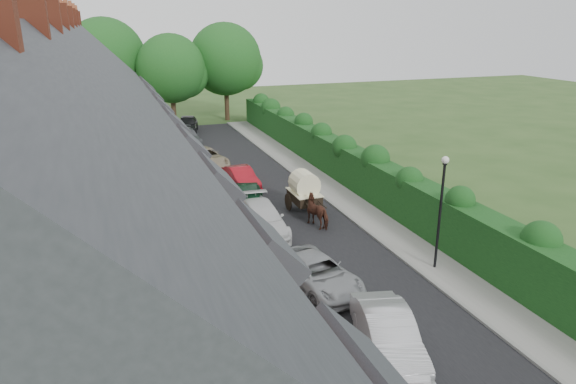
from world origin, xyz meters
name	(u,v)px	position (x,y,z in m)	size (l,w,h in m)	color
ground	(419,334)	(0.00, 0.00, 0.00)	(140.00, 140.00, 0.00)	#2D4C1E
road	(296,224)	(-0.50, 11.00, 0.01)	(6.00, 58.00, 0.02)	black
pavement_hedge_side	(364,214)	(3.60, 11.00, 0.06)	(2.20, 58.00, 0.12)	gray
pavement_house_side	(227,233)	(-4.35, 11.00, 0.06)	(1.70, 58.00, 0.12)	gray
kerb_hedge_side	(347,216)	(2.55, 11.00, 0.07)	(0.18, 58.00, 0.13)	gray
kerb_house_side	(242,230)	(-3.55, 11.00, 0.07)	(0.18, 58.00, 0.13)	gray
hedge	(394,185)	(5.40, 11.00, 1.60)	(2.10, 58.00, 2.85)	#113513
terrace_row	(80,167)	(-10.87, 9.98, 4.47)	(9.05, 40.50, 11.50)	maroon
garden_wall_row	(211,235)	(-5.35, 10.00, 0.46)	(0.35, 40.35, 1.10)	maroon
lamppost	(441,199)	(3.40, 4.00, 3.30)	(0.32, 0.32, 5.16)	black
tree_far_left	(174,70)	(-2.65, 40.08, 5.71)	(7.14, 6.80, 9.29)	#332316
tree_far_right	(229,61)	(3.39, 42.08, 6.31)	(7.98, 7.60, 10.31)	#332316
tree_far_back	(110,60)	(-8.59, 43.08, 6.62)	(8.40, 8.00, 10.82)	#332316
car_silver_a	(388,334)	(-1.65, -0.60, 0.74)	(1.57, 4.51, 1.49)	#B9B9BE
car_silver_b	(317,273)	(-2.12, 4.24, 0.66)	(2.19, 4.74, 1.32)	#989B9E
car_white	(261,219)	(-2.59, 10.58, 0.76)	(2.12, 5.21, 1.51)	silver
car_green	(248,200)	(-2.52, 13.53, 0.79)	(1.86, 4.61, 1.57)	#103820
car_red	(241,178)	(-1.67, 18.20, 0.67)	(1.42, 4.08, 1.35)	maroon
car_beige	(205,158)	(-3.00, 23.80, 0.72)	(2.40, 5.20, 1.45)	tan
car_grey	(187,136)	(-3.00, 31.90, 0.68)	(1.91, 4.69, 1.36)	#55575C
car_black	(187,124)	(-2.18, 36.85, 0.81)	(1.90, 4.73, 1.61)	black
horse	(319,211)	(0.54, 10.41, 0.83)	(0.89, 1.96, 1.65)	#47251A
horse_cart	(304,189)	(0.54, 12.53, 1.41)	(1.55, 3.41, 2.46)	black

